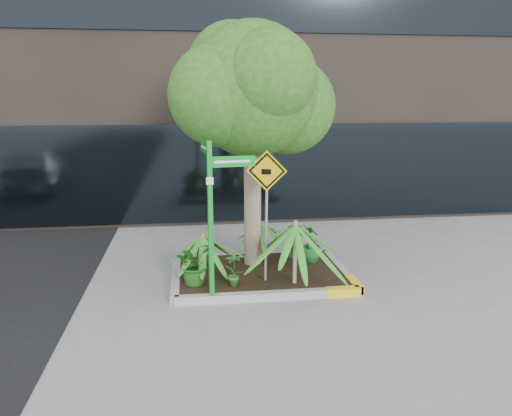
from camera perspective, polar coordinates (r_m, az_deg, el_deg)
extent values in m
plane|color=gray|center=(9.37, -0.48, -8.65)|extent=(80.00, 80.00, 0.00)
cube|color=#9E9E99|center=(10.68, -0.36, -5.52)|extent=(3.20, 0.15, 0.15)
cube|color=#9E9E99|center=(8.63, 1.54, -10.02)|extent=(3.20, 0.15, 0.15)
cube|color=#9E9E99|center=(9.57, -9.14, -7.88)|extent=(0.15, 2.20, 0.15)
cube|color=#9E9E99|center=(9.99, 9.68, -7.00)|extent=(0.15, 2.20, 0.15)
cube|color=yellow|center=(8.92, 9.92, -9.45)|extent=(0.60, 0.17, 0.15)
cube|color=black|center=(9.63, 0.49, -7.28)|extent=(3.05, 2.05, 0.06)
cylinder|color=gray|center=(9.67, -0.40, 1.64)|extent=(0.33, 0.33, 3.11)
cylinder|color=gray|center=(9.54, 0.22, 8.40)|extent=(0.59, 0.17, 1.01)
sphere|color=#225317|center=(9.50, -0.42, 13.39)|extent=(2.49, 2.49, 2.49)
sphere|color=#225317|center=(9.92, 3.60, 11.54)|extent=(1.87, 1.87, 1.87)
sphere|color=#225317|center=(9.23, -4.18, 12.74)|extent=(1.87, 1.87, 1.87)
sphere|color=#225317|center=(8.92, 1.48, 14.78)|extent=(1.66, 1.66, 1.66)
sphere|color=#225317|center=(10.00, -2.65, 15.72)|extent=(1.76, 1.76, 1.76)
cylinder|color=gray|center=(8.85, 4.47, -5.05)|extent=(0.07, 0.07, 1.14)
cylinder|color=gray|center=(9.24, -6.05, -5.33)|extent=(0.07, 0.07, 0.83)
cylinder|color=gray|center=(10.19, 0.77, -3.69)|extent=(0.07, 0.07, 0.77)
imported|color=#1C5819|center=(8.90, -7.02, -6.25)|extent=(0.98, 0.98, 0.77)
imported|color=#1D6224|center=(10.05, 6.30, -4.04)|extent=(0.54, 0.54, 0.76)
imported|color=#286C21|center=(8.76, -2.53, -6.97)|extent=(0.34, 0.34, 0.63)
imported|color=#1B5F21|center=(10.29, 4.44, -3.67)|extent=(0.57, 0.57, 0.74)
cube|color=#0D9222|center=(8.12, -5.22, -1.95)|extent=(0.09, 0.09, 2.73)
cube|color=#0D9222|center=(8.00, -2.74, 5.33)|extent=(0.76, 0.12, 0.18)
cube|color=#0D9222|center=(8.27, -5.84, 6.88)|extent=(0.12, 0.76, 0.18)
cube|color=white|center=(7.98, -2.73, 5.32)|extent=(0.58, 0.08, 0.04)
cube|color=white|center=(8.27, -5.94, 6.87)|extent=(0.08, 0.58, 0.04)
cube|color=white|center=(7.93, -5.31, 3.09)|extent=(0.12, 0.02, 0.12)
cylinder|color=slate|center=(8.90, 1.18, -1.50)|extent=(0.13, 0.33, 2.14)
cube|color=#E7B50B|center=(8.70, 1.23, 4.26)|extent=(0.70, 0.20, 0.72)
cube|color=black|center=(8.69, 1.24, 4.25)|extent=(0.62, 0.17, 0.64)
cube|color=#E7B50B|center=(8.69, 1.25, 4.24)|extent=(0.53, 0.14, 0.54)
cube|color=black|center=(8.68, 1.18, 4.16)|extent=(0.17, 0.05, 0.10)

